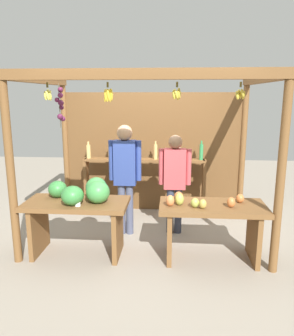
# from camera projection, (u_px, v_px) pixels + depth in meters

# --- Properties ---
(ground_plane) EXTENTS (12.00, 12.00, 0.00)m
(ground_plane) POSITION_uv_depth(u_px,v_px,m) (148.00, 232.00, 5.10)
(ground_plane) COLOR gray
(ground_plane) RESTS_ON ground
(market_stall) EXTENTS (3.28, 2.18, 2.36)m
(market_stall) POSITION_uv_depth(u_px,v_px,m) (150.00, 139.00, 5.27)
(market_stall) COLOR brown
(market_stall) RESTS_ON ground
(fruit_counter_left) EXTENTS (1.33, 0.67, 1.02)m
(fruit_counter_left) POSITION_uv_depth(u_px,v_px,m) (80.00, 205.00, 4.27)
(fruit_counter_left) COLOR brown
(fruit_counter_left) RESTS_ON ground
(fruit_counter_right) EXTENTS (1.33, 0.64, 0.88)m
(fruit_counter_right) POSITION_uv_depth(u_px,v_px,m) (211.00, 218.00, 4.15)
(fruit_counter_right) COLOR brown
(fruit_counter_right) RESTS_ON ground
(bottle_shelf_unit) EXTENTS (2.11, 0.22, 1.34)m
(bottle_shelf_unit) POSITION_uv_depth(u_px,v_px,m) (144.00, 170.00, 5.69)
(bottle_shelf_unit) COLOR brown
(bottle_shelf_unit) RESTS_ON ground
(vendor_man) EXTENTS (0.48, 0.22, 1.66)m
(vendor_man) POSITION_uv_depth(u_px,v_px,m) (125.00, 170.00, 4.84)
(vendor_man) COLOR #4A5068
(vendor_man) RESTS_ON ground
(vendor_woman) EXTENTS (0.48, 0.20, 1.51)m
(vendor_woman) POSITION_uv_depth(u_px,v_px,m) (175.00, 176.00, 4.89)
(vendor_woman) COLOR #313749
(vendor_woman) RESTS_ON ground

